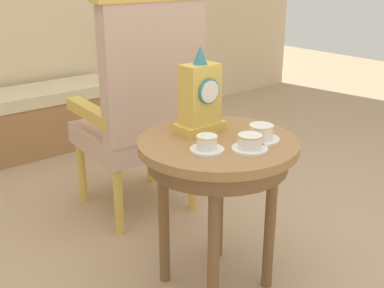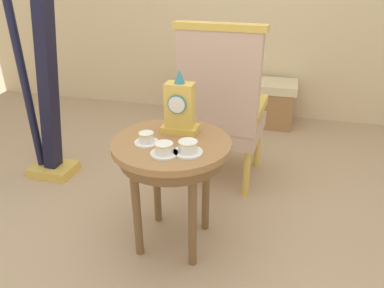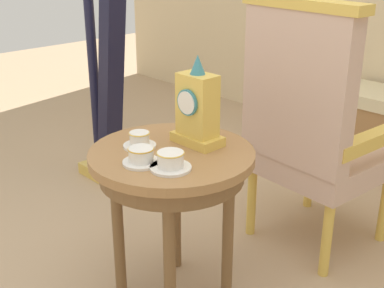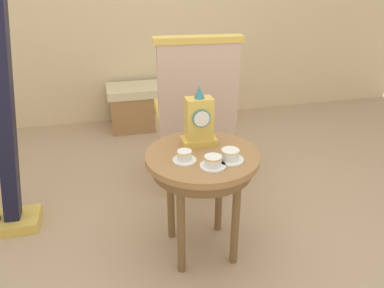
% 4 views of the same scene
% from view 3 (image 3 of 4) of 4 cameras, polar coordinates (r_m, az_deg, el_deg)
% --- Properties ---
extents(side_table, '(0.61, 0.61, 0.64)m').
position_cam_3_polar(side_table, '(1.92, -2.21, -3.11)').
color(side_table, '#9E7042').
rests_on(side_table, ground).
extents(teacup_left, '(0.12, 0.12, 0.06)m').
position_cam_3_polar(teacup_left, '(1.91, -5.78, 0.37)').
color(teacup_left, white).
rests_on(teacup_left, side_table).
extents(teacup_right, '(0.13, 0.13, 0.06)m').
position_cam_3_polar(teacup_right, '(1.77, -5.60, -1.37)').
color(teacup_right, white).
rests_on(teacup_right, side_table).
extents(teacup_center, '(0.14, 0.14, 0.06)m').
position_cam_3_polar(teacup_center, '(1.72, -2.37, -1.92)').
color(teacup_center, white).
rests_on(teacup_center, side_table).
extents(mantel_clock, '(0.19, 0.11, 0.34)m').
position_cam_3_polar(mantel_clock, '(1.90, 0.57, 3.84)').
color(mantel_clock, gold).
rests_on(mantel_clock, side_table).
extents(armchair, '(0.58, 0.57, 1.14)m').
position_cam_3_polar(armchair, '(2.31, 12.92, 1.91)').
color(armchair, '#CCA893').
rests_on(armchair, ground).
extents(harp, '(0.40, 0.24, 1.79)m').
position_cam_3_polar(harp, '(2.97, -9.44, 9.13)').
color(harp, gold).
rests_on(harp, ground).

